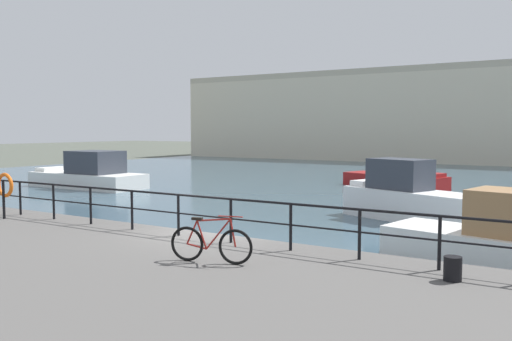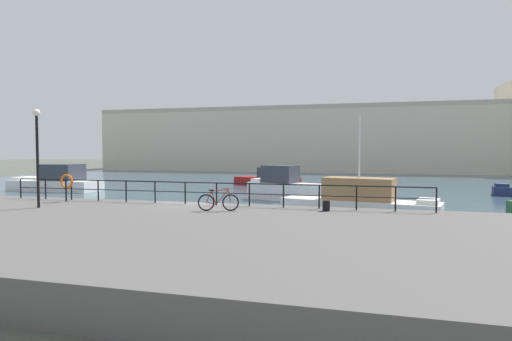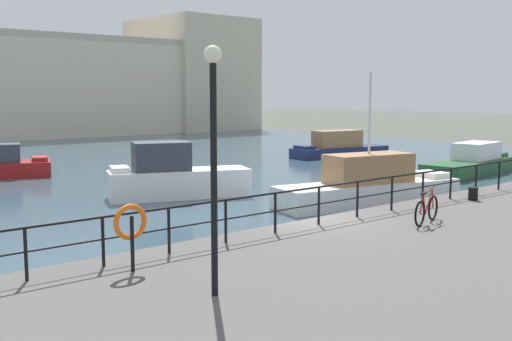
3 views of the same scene
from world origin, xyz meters
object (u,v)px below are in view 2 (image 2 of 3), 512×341
moored_red_daysailer (287,187)px  moored_white_yacht (360,202)px  moored_harbor_tender (269,179)px  life_ring_stand (67,182)px  mooring_bollard (326,206)px  quay_lamp_post (37,145)px  harbor_building (362,139)px  moored_blue_motorboat (57,181)px  parked_bicycle (218,202)px

moored_red_daysailer → moored_white_yacht: size_ratio=0.75×
moored_harbor_tender → life_ring_stand: size_ratio=5.11×
mooring_bollard → moored_red_daysailer: bearing=109.0°
mooring_bollard → quay_lamp_post: 13.16m
harbor_building → moored_red_daysailer: (-3.78, -44.22, -4.44)m
moored_blue_motorboat → moored_harbor_tender: moored_blue_motorboat is taller
moored_red_daysailer → moored_harbor_tender: 12.85m
parked_bicycle → life_ring_stand: size_ratio=1.24×
moored_white_yacht → harbor_building: bearing=103.7°
harbor_building → parked_bicycle: 57.88m
parked_bicycle → mooring_bollard: (4.46, 1.22, -0.17)m
harbor_building → quay_lamp_post: (-12.26, -58.80, -1.48)m
moored_harbor_tender → life_ring_stand: (-4.53, -24.33, 1.34)m
moored_blue_motorboat → mooring_bollard: size_ratio=18.39×
harbor_building → moored_red_daysailer: 44.60m
moored_white_yacht → quay_lamp_post: bearing=-138.4°
moored_blue_motorboat → moored_red_daysailer: (21.15, -1.77, 0.07)m
parked_bicycle → harbor_building: bearing=71.0°
moored_white_yacht → mooring_bollard: (-1.21, -5.50, 0.45)m
moored_harbor_tender → life_ring_stand: 24.78m
harbor_building → quay_lamp_post: 60.08m
parked_bicycle → quay_lamp_post: (-8.20, -1.20, 2.47)m
moored_blue_motorboat → moored_red_daysailer: bearing=174.8°
harbor_building → parked_bicycle: (-4.06, -57.60, -3.95)m
moored_white_yacht → moored_red_daysailer: bearing=140.8°
moored_harbor_tender → mooring_bollard: (8.52, -24.26, 0.59)m
moored_white_yacht → quay_lamp_post: 16.27m
moored_red_daysailer → moored_harbor_tender: moored_red_daysailer is taller
moored_red_daysailer → mooring_bollard: size_ratio=14.79×
moored_harbor_tender → quay_lamp_post: (-4.14, -26.68, 3.22)m
mooring_bollard → life_ring_stand: (-13.05, -0.06, 0.75)m
moored_red_daysailer → mooring_bollard: moored_red_daysailer is taller
moored_harbor_tender → moored_blue_motorboat: bearing=-129.5°
moored_blue_motorboat → quay_lamp_post: 20.92m
moored_harbor_tender → moored_white_yacht: (9.73, -18.77, 0.13)m
harbor_building → life_ring_stand: harbor_building is taller
quay_lamp_post → life_ring_stand: bearing=99.3°
moored_blue_motorboat → moored_harbor_tender: size_ratio=1.13×
moored_white_yacht → life_ring_stand: moored_white_yacht is taller
moored_blue_motorboat → moored_white_yacht: bearing=162.0°
quay_lamp_post → moored_blue_motorboat: bearing=127.8°
moored_red_daysailer → life_ring_stand: moored_red_daysailer is taller
moored_red_daysailer → quay_lamp_post: size_ratio=1.46×
parked_bicycle → mooring_bollard: parked_bicycle is taller
mooring_bollard → parked_bicycle: bearing=-164.7°
moored_blue_motorboat → life_ring_stand: (12.29, -14.00, 1.14)m
moored_blue_motorboat → mooring_bollard: (25.34, -13.94, 0.39)m
harbor_building → moored_white_yacht: size_ratio=9.03×
parked_bicycle → quay_lamp_post: 8.65m
moored_white_yacht → parked_bicycle: size_ratio=5.01×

